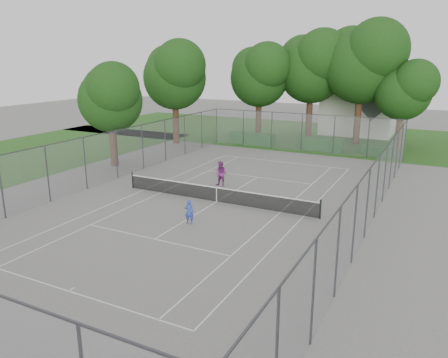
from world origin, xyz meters
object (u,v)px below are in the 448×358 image
at_px(tennis_net, 217,194).
at_px(girl_player, 189,212).
at_px(woman_player, 221,174).
at_px(house, 359,100).

height_order(tennis_net, girl_player, girl_player).
bearing_deg(girl_player, tennis_net, -103.17).
bearing_deg(woman_player, tennis_net, -64.53).
distance_m(tennis_net, woman_player, 3.42).
distance_m(tennis_net, house, 29.64).
height_order(tennis_net, house, house).
xyz_separation_m(tennis_net, house, (2.82, 29.31, 3.35)).
xyz_separation_m(house, girl_player, (-2.41, -33.16, -3.20)).
distance_m(house, girl_player, 33.40).
distance_m(tennis_net, girl_player, 3.87).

